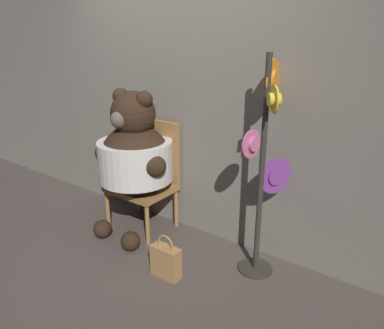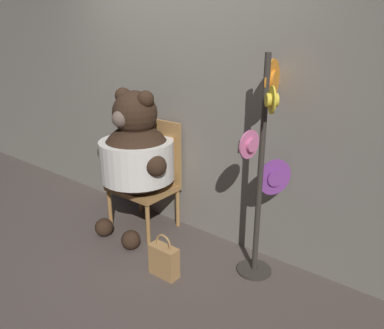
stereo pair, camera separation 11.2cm
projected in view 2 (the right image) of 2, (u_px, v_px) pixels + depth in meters
name	position (u px, v px, depth m)	size (l,w,h in m)	color
ground_plane	(139.00, 251.00, 3.34)	(14.00, 14.00, 0.00)	#4C423D
wall_back	(187.00, 110.00, 3.46)	(8.00, 0.10, 2.31)	slate
chair	(149.00, 173.00, 3.66)	(0.58, 0.48, 1.05)	#9E703D
teddy_bear	(136.00, 155.00, 3.44)	(0.82, 0.73, 1.38)	black
hat_display_rack	(264.00, 163.00, 2.75)	(0.32, 0.52, 1.72)	#332D28
handbag_on_ground	(164.00, 260.00, 2.96)	(0.24, 0.11, 0.37)	#A87A47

